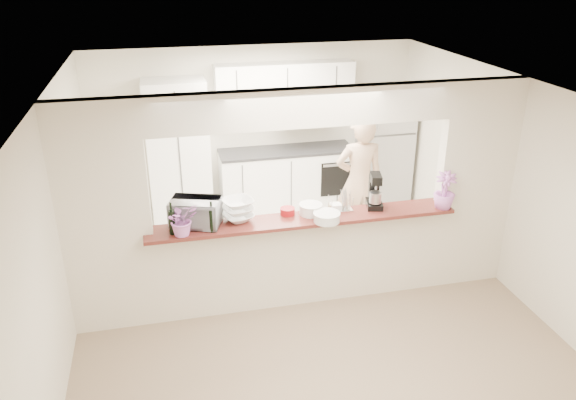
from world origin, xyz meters
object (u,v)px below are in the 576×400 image
object	(u,v)px
toaster_oven	(196,212)
stand_mixer	(375,192)
refrigerator	(384,149)
person	(359,182)

from	to	relation	value
toaster_oven	stand_mixer	bearing A→B (deg)	18.98
refrigerator	person	world-z (taller)	person
toaster_oven	stand_mixer	xyz separation A→B (m)	(2.00, 0.01, 0.04)
refrigerator	stand_mixer	xyz separation A→B (m)	(-1.20, -2.59, 0.42)
refrigerator	stand_mixer	bearing A→B (deg)	-114.83
refrigerator	toaster_oven	size ratio (longest dim) A/B	3.30
stand_mixer	refrigerator	bearing A→B (deg)	65.17
toaster_oven	refrigerator	bearing A→B (deg)	57.70
stand_mixer	person	distance (m)	1.30
refrigerator	toaster_oven	bearing A→B (deg)	-140.91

